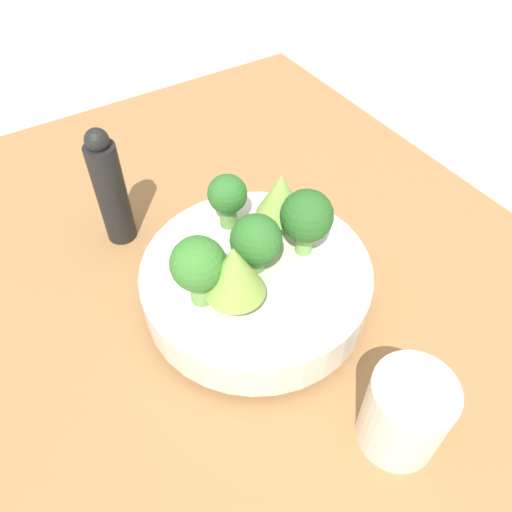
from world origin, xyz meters
TOP-DOWN VIEW (x-y plane):
  - ground_plane at (0.00, 0.00)m, footprint 6.00×6.00m
  - table at (0.00, 0.00)m, footprint 1.14×0.76m
  - bowl at (-0.01, -0.04)m, footprint 0.28×0.28m
  - broccoli_floret_center at (-0.01, -0.04)m, footprint 0.06×0.06m
  - broccoli_floret_left at (-0.09, -0.03)m, footprint 0.05×0.05m
  - romanesco_piece_near at (0.03, -0.09)m, footprint 0.07×0.07m
  - broccoli_floret_front at (-0.00, -0.12)m, footprint 0.06×0.06m
  - broccoli_floret_back at (0.00, 0.02)m, footprint 0.06×0.06m
  - romanesco_piece_far at (-0.05, 0.02)m, footprint 0.06×0.06m
  - cup at (0.22, -0.01)m, footprint 0.08×0.08m
  - pepper_mill at (-0.22, -0.14)m, footprint 0.04×0.04m

SIDE VIEW (x-z plane):
  - ground_plane at x=0.00m, z-range 0.00..0.00m
  - table at x=0.00m, z-range 0.00..0.04m
  - bowl at x=-0.01m, z-range 0.04..0.11m
  - cup at x=0.22m, z-range 0.04..0.14m
  - pepper_mill at x=-0.22m, z-range 0.04..0.21m
  - broccoli_floret_center at x=-0.01m, z-range 0.11..0.19m
  - broccoli_floret_left at x=-0.09m, z-range 0.12..0.19m
  - romanesco_piece_far at x=-0.05m, z-range 0.12..0.21m
  - broccoli_floret_front at x=0.00m, z-range 0.12..0.21m
  - broccoli_floret_back at x=0.00m, z-range 0.12..0.21m
  - romanesco_piece_near at x=0.03m, z-range 0.12..0.21m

